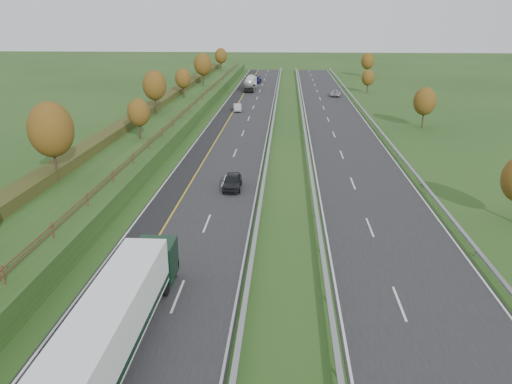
# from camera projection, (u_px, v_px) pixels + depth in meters

# --- Properties ---
(ground) EXTENTS (400.00, 400.00, 0.00)m
(ground) POSITION_uv_depth(u_px,v_px,m) (286.00, 140.00, 73.01)
(ground) COLOR #234418
(ground) RESTS_ON ground
(near_carriageway) EXTENTS (10.50, 200.00, 0.04)m
(near_carriageway) POSITION_uv_depth(u_px,v_px,m) (236.00, 132.00, 78.19)
(near_carriageway) COLOR black
(near_carriageway) RESTS_ON ground
(far_carriageway) EXTENTS (10.50, 200.00, 0.04)m
(far_carriageway) POSITION_uv_depth(u_px,v_px,m) (341.00, 133.00, 77.22)
(far_carriageway) COLOR black
(far_carriageway) RESTS_ON ground
(hard_shoulder) EXTENTS (3.00, 200.00, 0.04)m
(hard_shoulder) POSITION_uv_depth(u_px,v_px,m) (212.00, 131.00, 78.40)
(hard_shoulder) COLOR black
(hard_shoulder) RESTS_ON ground
(lane_markings) EXTENTS (26.75, 200.00, 0.01)m
(lane_markings) POSITION_uv_depth(u_px,v_px,m) (276.00, 132.00, 77.69)
(lane_markings) COLOR silver
(lane_markings) RESTS_ON near_carriageway
(embankment_left) EXTENTS (12.00, 200.00, 2.00)m
(embankment_left) POSITION_uv_depth(u_px,v_px,m) (153.00, 125.00, 78.63)
(embankment_left) COLOR #234418
(embankment_left) RESTS_ON ground
(hedge_left) EXTENTS (2.20, 180.00, 1.10)m
(hedge_left) POSITION_uv_depth(u_px,v_px,m) (140.00, 115.00, 78.23)
(hedge_left) COLOR #343C18
(hedge_left) RESTS_ON embankment_left
(fence_left) EXTENTS (0.12, 189.06, 1.20)m
(fence_left) POSITION_uv_depth(u_px,v_px,m) (181.00, 115.00, 77.40)
(fence_left) COLOR #422B19
(fence_left) RESTS_ON embankment_left
(median_barrier_near) EXTENTS (0.32, 200.00, 0.71)m
(median_barrier_near) POSITION_uv_depth(u_px,v_px,m) (272.00, 129.00, 77.65)
(median_barrier_near) COLOR gray
(median_barrier_near) RESTS_ON ground
(median_barrier_far) EXTENTS (0.32, 200.00, 0.71)m
(median_barrier_far) POSITION_uv_depth(u_px,v_px,m) (305.00, 129.00, 77.36)
(median_barrier_far) COLOR gray
(median_barrier_far) RESTS_ON ground
(outer_barrier_far) EXTENTS (0.32, 200.00, 0.71)m
(outer_barrier_far) POSITION_uv_depth(u_px,v_px,m) (380.00, 130.00, 76.68)
(outer_barrier_far) COLOR gray
(outer_barrier_far) RESTS_ON ground
(trees_left) EXTENTS (6.64, 164.30, 7.66)m
(trees_left) POSITION_uv_depth(u_px,v_px,m) (148.00, 93.00, 73.66)
(trees_left) COLOR #2D2116
(trees_left) RESTS_ON embankment_left
(trees_far) EXTENTS (8.45, 118.60, 7.12)m
(trees_far) POSITION_uv_depth(u_px,v_px,m) (394.00, 83.00, 102.57)
(trees_far) COLOR #2D2116
(trees_far) RESTS_ON ground
(box_lorry) EXTENTS (2.58, 16.28, 4.06)m
(box_lorry) POSITION_uv_depth(u_px,v_px,m) (121.00, 312.00, 26.04)
(box_lorry) COLOR black
(box_lorry) RESTS_ON near_carriageway
(road_tanker) EXTENTS (2.40, 11.22, 3.46)m
(road_tanker) POSITION_uv_depth(u_px,v_px,m) (250.00, 83.00, 122.95)
(road_tanker) COLOR silver
(road_tanker) RESTS_ON near_carriageway
(car_dark_near) EXTENTS (1.99, 4.64, 1.56)m
(car_dark_near) POSITION_uv_depth(u_px,v_px,m) (232.00, 182.00, 51.79)
(car_dark_near) COLOR black
(car_dark_near) RESTS_ON near_carriageway
(car_silver_mid) EXTENTS (1.92, 4.29, 1.37)m
(car_silver_mid) POSITION_uv_depth(u_px,v_px,m) (237.00, 107.00, 95.44)
(car_silver_mid) COLOR #A2A3A7
(car_silver_mid) RESTS_ON near_carriageway
(car_small_far) EXTENTS (2.79, 5.85, 1.64)m
(car_small_far) POSITION_uv_depth(u_px,v_px,m) (256.00, 80.00, 137.05)
(car_small_far) COLOR #141440
(car_small_far) RESTS_ON near_carriageway
(car_oncoming) EXTENTS (2.60, 4.93, 1.32)m
(car_oncoming) POSITION_uv_depth(u_px,v_px,m) (335.00, 93.00, 113.72)
(car_oncoming) COLOR #A3A2A7
(car_oncoming) RESTS_ON far_carriageway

